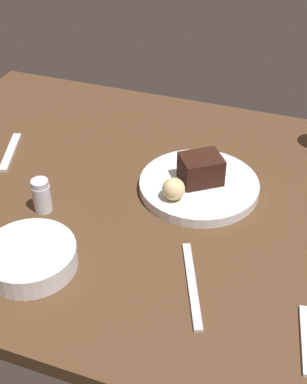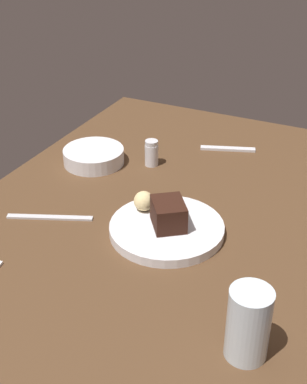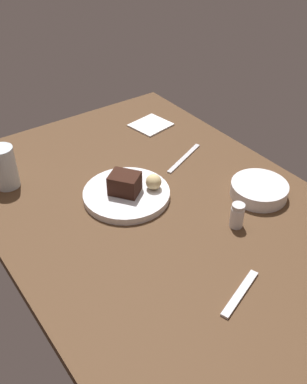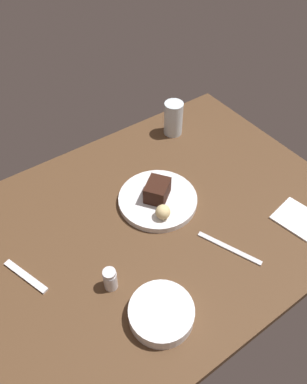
{
  "view_description": "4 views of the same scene",
  "coord_description": "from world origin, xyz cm",
  "views": [
    {
      "loc": [
        -27.68,
        78.56,
        67.21
      ],
      "look_at": [
        -0.13,
        2.3,
        5.66
      ],
      "focal_mm": 49.09,
      "sensor_mm": 36.0,
      "label": 1
    },
    {
      "loc": [
        -91.38,
        -42.15,
        67.55
      ],
      "look_at": [
        -2.17,
        0.71,
        8.84
      ],
      "focal_mm": 49.54,
      "sensor_mm": 36.0,
      "label": 2
    },
    {
      "loc": [
        76.49,
        -55.67,
        78.45
      ],
      "look_at": [
        -0.47,
        -0.53,
        7.12
      ],
      "focal_mm": 41.27,
      "sensor_mm": 36.0,
      "label": 3
    },
    {
      "loc": [
        37.39,
        56.11,
        89.7
      ],
      "look_at": [
        -7.5,
        -7.36,
        5.22
      ],
      "focal_mm": 34.74,
      "sensor_mm": 36.0,
      "label": 4
    }
  ],
  "objects": [
    {
      "name": "dining_table",
      "position": [
        0.0,
        0.0,
        1.5
      ],
      "size": [
        120.0,
        84.0,
        3.0
      ],
      "primitive_type": "cube",
      "color": "#4C331E",
      "rests_on": "ground"
    },
    {
      "name": "bread_roll",
      "position": [
        -4.14,
        2.11,
        7.26
      ],
      "size": [
        4.41,
        4.41,
        4.41
      ],
      "primitive_type": "sphere",
      "color": "#DBC184",
      "rests_on": "dessert_plate"
    },
    {
      "name": "butter_knife",
      "position": [
        -13.48,
        20.67,
        3.25
      ],
      "size": [
        8.59,
        18.08,
        0.5
      ],
      "primitive_type": "cube",
      "rotation": [
        0.0,
        0.0,
        1.96
      ],
      "color": "silver",
      "rests_on": "dining_table"
    },
    {
      "name": "side_bowl",
      "position": [
        13.56,
        25.65,
        4.98
      ],
      "size": [
        15.83,
        15.83,
        3.95
      ],
      "primitive_type": "cylinder",
      "color": "silver",
      "rests_on": "dining_table"
    },
    {
      "name": "chocolate_cake_slice",
      "position": [
        -7.41,
        -5.25,
        7.88
      ],
      "size": [
        10.22,
        9.88,
        5.66
      ],
      "primitive_type": "cube",
      "rotation": [
        0.0,
        0.0,
        0.63
      ],
      "color": "black",
      "rests_on": "dessert_plate"
    },
    {
      "name": "dessert_plate",
      "position": [
        -7.34,
        -4.87,
        4.03
      ],
      "size": [
        24.21,
        24.21,
        2.05
      ],
      "primitive_type": "cylinder",
      "color": "silver",
      "rests_on": "dining_table"
    },
    {
      "name": "dessert_spoon",
      "position": [
        36.14,
        -3.64,
        3.35
      ],
      "size": [
        6.75,
        14.73,
        0.7
      ],
      "primitive_type": "cube",
      "rotation": [
        0.0,
        0.0,
        5.06
      ],
      "color": "silver",
      "rests_on": "dining_table"
    },
    {
      "name": "salt_shaker",
      "position": [
        19.17,
        11.53,
        6.39
      ],
      "size": [
        3.52,
        3.52,
        6.89
      ],
      "color": "silver",
      "rests_on": "dining_table"
    }
  ]
}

